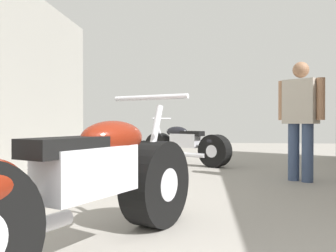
# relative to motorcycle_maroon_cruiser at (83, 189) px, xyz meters

# --- Properties ---
(ground_plane) EXTENTS (18.93, 18.93, 0.00)m
(ground_plane) POSITION_rel_motorcycle_maroon_cruiser_xyz_m (0.73, 2.30, -0.42)
(ground_plane) COLOR gray
(motorcycle_maroon_cruiser) EXTENTS (1.13, 2.08, 1.02)m
(motorcycle_maroon_cruiser) POSITION_rel_motorcycle_maroon_cruiser_xyz_m (0.00, 0.00, 0.00)
(motorcycle_maroon_cruiser) COLOR black
(motorcycle_maroon_cruiser) RESTS_ON ground_plane
(motorcycle_black_naked) EXTENTS (1.72, 1.25, 0.89)m
(motorcycle_black_naked) POSITION_rel_motorcycle_maroon_cruiser_xyz_m (0.37, 4.72, -0.05)
(motorcycle_black_naked) COLOR black
(motorcycle_black_naked) RESTS_ON ground_plane
(mechanic_in_blue) EXTENTS (0.57, 0.50, 1.63)m
(mechanic_in_blue) POSITION_rel_motorcycle_maroon_cruiser_xyz_m (2.02, 2.99, 0.50)
(mechanic_in_blue) COLOR #384766
(mechanic_in_blue) RESTS_ON ground_plane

